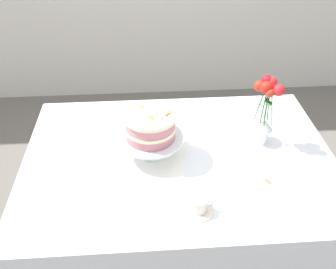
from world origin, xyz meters
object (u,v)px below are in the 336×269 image
dining_table (179,175)px  flower_vase (265,109)px  cake_stand (151,140)px  layer_cake (150,126)px  teacup (199,206)px

dining_table → flower_vase: flower_vase is taller
cake_stand → layer_cake: bearing=-5.1°
cake_stand → flower_vase: flower_vase is taller
layer_cake → teacup: bearing=-64.6°
teacup → flower_vase: bearing=50.0°
layer_cake → flower_vase: size_ratio=0.67×
dining_table → layer_cake: 0.28m
cake_stand → dining_table: bearing=-20.5°
layer_cake → flower_vase: bearing=7.1°
layer_cake → dining_table: bearing=-20.5°
dining_table → flower_vase: size_ratio=4.18×
cake_stand → layer_cake: size_ratio=1.29×
dining_table → cake_stand: 0.22m
layer_cake → flower_vase: 0.52m
layer_cake → flower_vase: (0.52, 0.06, 0.02)m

